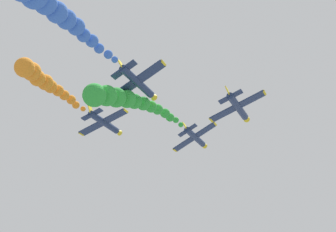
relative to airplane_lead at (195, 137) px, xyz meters
The scene contains 6 objects.
airplane_lead is the anchor object (origin of this frame).
smoke_trail_lead 27.16m from the airplane_lead, 92.16° to the right, with size 3.94×27.98×7.08m.
airplane_left_inner 18.08m from the airplane_lead, 131.79° to the right, with size 9.15×10.35×3.53m.
smoke_trail_left_inner 34.77m from the airplane_lead, 107.63° to the right, with size 4.38×18.97×3.45m.
airplane_right_inner 18.01m from the airplane_lead, 48.73° to the right, with size 9.10×10.35×3.64m.
airplane_left_outer 26.18m from the airplane_lead, 88.42° to the right, with size 8.65×10.35×4.72m.
Camera 1 is at (27.62, -65.61, 107.96)m, focal length 49.71 mm.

